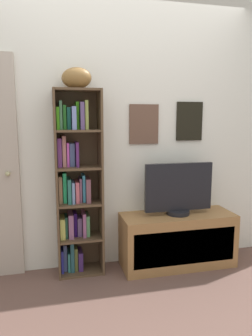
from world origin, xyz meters
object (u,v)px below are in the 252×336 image
Objects in this scene: football at (76,78)px; tv_stand at (177,240)px; television at (179,190)px; bookshelf at (76,185)px.

tv_stand is (0.93, -0.07, -1.51)m from football.
football is at bearing 175.58° from television.
bookshelf is at bearing 173.97° from television.
football is at bearing 175.51° from tv_stand.
football is 1.38m from television.
television reaches higher than tv_stand.
tv_stand is 0.50m from television.
bookshelf is 0.94m from football.
football is 1.78m from tv_stand.
television is at bearing -4.42° from football.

